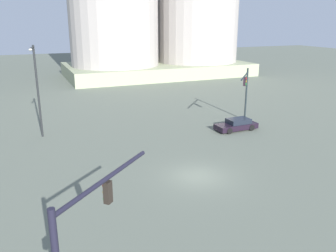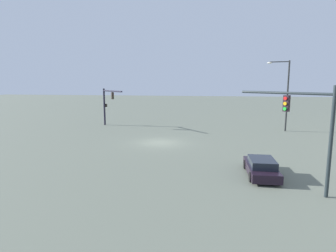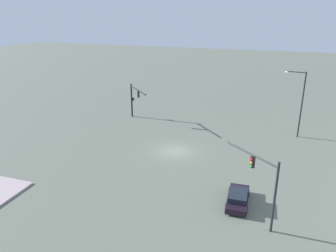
# 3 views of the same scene
# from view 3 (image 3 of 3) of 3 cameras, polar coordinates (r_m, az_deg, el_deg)

# --- Properties ---
(ground_plane) EXTENTS (216.92, 216.92, 0.00)m
(ground_plane) POSITION_cam_3_polar(r_m,az_deg,el_deg) (39.97, 1.20, -4.41)
(ground_plane) COLOR #5C6356
(traffic_signal_near_corner) EXTENTS (5.01, 4.52, 5.32)m
(traffic_signal_near_corner) POSITION_cam_3_polar(r_m,az_deg,el_deg) (50.68, -5.84, 5.15)
(traffic_signal_near_corner) COLOR black
(traffic_signal_near_corner) RESTS_ON ground
(traffic_signal_opposite_side) EXTENTS (3.86, 4.42, 5.96)m
(traffic_signal_opposite_side) POSITION_cam_3_polar(r_m,az_deg,el_deg) (26.59, 16.25, -8.70)
(traffic_signal_opposite_side) COLOR #1D2528
(traffic_signal_opposite_side) RESTS_ON ground
(streetlamp_curved_arm) EXTENTS (0.63, 2.70, 8.86)m
(streetlamp_curved_arm) POSITION_cam_3_polar(r_m,az_deg,el_deg) (46.21, 22.00, 4.22)
(streetlamp_curved_arm) COLOR black
(streetlamp_curved_arm) RESTS_ON ground
(sedan_car_approaching) EXTENTS (4.52, 1.98, 1.21)m
(sedan_car_approaching) POSITION_cam_3_polar(r_m,az_deg,el_deg) (30.30, 12.06, -12.16)
(sedan_car_approaching) COLOR black
(sedan_car_approaching) RESTS_ON ground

